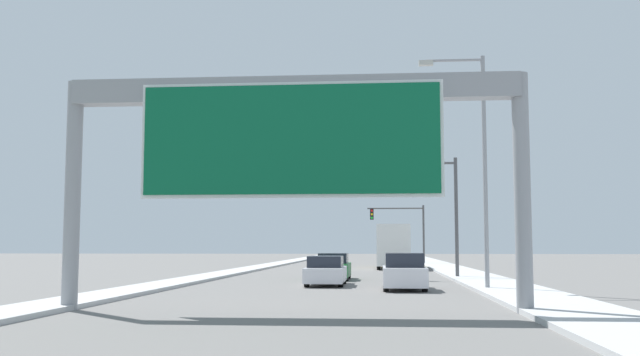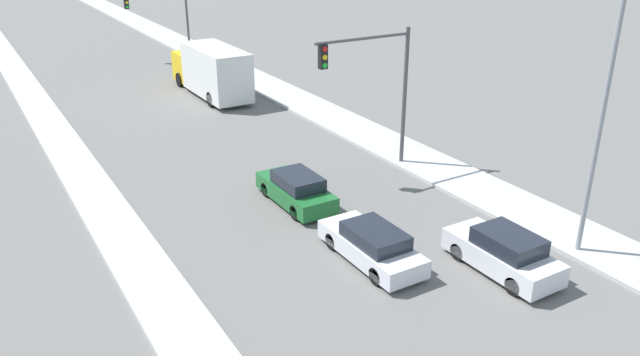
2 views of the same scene
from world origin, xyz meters
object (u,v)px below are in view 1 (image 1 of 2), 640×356
Objects in this scene: traffic_light_near_intersection at (428,196)px; traffic_light_mid_block at (404,223)px; car_far_right at (404,272)px; street_lamp_right at (477,152)px; car_mid_right at (334,267)px; car_mid_center at (326,271)px; truck_box_primary at (393,247)px; sign_gantry at (291,131)px.

traffic_light_near_intersection is 30.01m from traffic_light_mid_block.
car_far_right is 5.86m from street_lamp_right.
traffic_light_near_intersection is (5.20, 1.41, 3.90)m from car_mid_right.
street_lamp_right is (6.54, -3.42, 5.06)m from car_mid_center.
traffic_light_mid_block is at bearing 92.37° from street_lamp_right.
traffic_light_near_intersection is (1.70, -16.65, 2.84)m from truck_box_primary.
car_mid_center is at bearing -126.72° from traffic_light_near_intersection.
car_mid_right is at bearing -164.87° from traffic_light_near_intersection.
car_mid_right is at bearing -100.97° from truck_box_primary.
sign_gantry is 3.15× the size of car_far_right.
car_far_right is (3.50, -8.46, 0.04)m from car_mid_right.
car_mid_center is 23.90m from truck_box_primary.
street_lamp_right is (1.67, -40.39, 1.73)m from traffic_light_mid_block.
car_mid_right is 31.95m from traffic_light_mid_block.
car_mid_right reaches higher than car_mid_center.
street_lamp_right is (3.04, -0.52, 4.99)m from car_far_right.
car_mid_right is 0.44× the size of street_lamp_right.
sign_gantry is 2.33× the size of traffic_light_mid_block.
traffic_light_mid_block is at bearing 84.45° from sign_gantry.
traffic_light_near_intersection reaches higher than sign_gantry.
traffic_light_mid_block is (4.87, 36.97, 3.33)m from car_mid_center.
street_lamp_right reaches higher than traffic_light_mid_block.
truck_box_primary is at bearing -95.86° from traffic_light_mid_block.
car_far_right is 0.47× the size of truck_box_primary.
car_far_right is at bearing -67.52° from car_mid_right.
car_mid_center is 0.67× the size of traffic_light_near_intersection.
truck_box_primary is 1.33× the size of traffic_light_near_intersection.
car_mid_right is at bearing -98.81° from traffic_light_mid_block.
truck_box_primary is 27.50m from street_lamp_right.
sign_gantry reaches higher than truck_box_primary.
sign_gantry is at bearing -90.00° from car_mid_center.
car_far_right is (3.50, 10.28, -4.38)m from sign_gantry.
traffic_light_mid_block reaches higher than car_mid_center.
street_lamp_right is at bearing -82.63° from traffic_light_near_intersection.
car_far_right is 0.44× the size of street_lamp_right.
sign_gantry is 1.98× the size of traffic_light_near_intersection.
traffic_light_near_intersection is at bearing -89.38° from traffic_light_mid_block.
truck_box_primary is 16.98m from traffic_light_near_intersection.
car_mid_center is 8.95m from street_lamp_right.
sign_gantry is at bearing -108.80° from car_far_right.
truck_box_primary is at bearing 79.03° from car_mid_right.
car_mid_center is 37.43m from traffic_light_mid_block.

